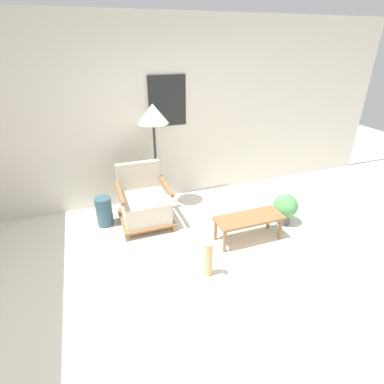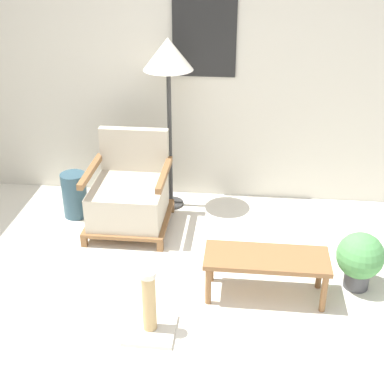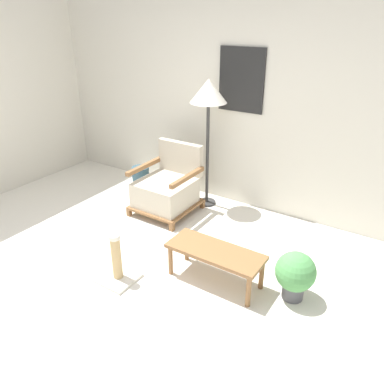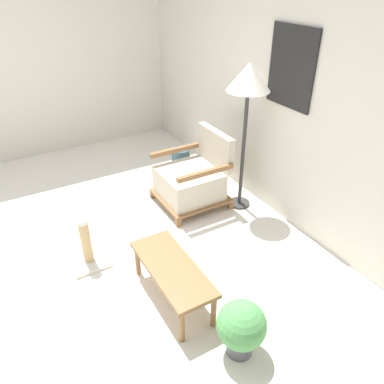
{
  "view_description": "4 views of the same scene",
  "coord_description": "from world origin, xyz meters",
  "px_view_note": "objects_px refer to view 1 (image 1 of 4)",
  "views": [
    {
      "loc": [
        -1.1,
        -1.99,
        2.33
      ],
      "look_at": [
        0.12,
        1.32,
        0.55
      ],
      "focal_mm": 28.0,
      "sensor_mm": 36.0,
      "label": 1
    },
    {
      "loc": [
        0.51,
        -2.37,
        2.45
      ],
      "look_at": [
        0.12,
        1.32,
        0.55
      ],
      "focal_mm": 50.0,
      "sensor_mm": 36.0,
      "label": 2
    },
    {
      "loc": [
        2.04,
        -1.63,
        2.24
      ],
      "look_at": [
        0.12,
        1.32,
        0.55
      ],
      "focal_mm": 35.0,
      "sensor_mm": 36.0,
      "label": 3
    },
    {
      "loc": [
        2.67,
        -0.15,
        2.34
      ],
      "look_at": [
        0.12,
        1.32,
        0.55
      ],
      "focal_mm": 35.0,
      "sensor_mm": 36.0,
      "label": 4
    }
  ],
  "objects_px": {
    "coffee_table": "(249,220)",
    "potted_plant": "(285,207)",
    "vase": "(104,211)",
    "scratching_post": "(208,266)",
    "floor_lamp": "(153,118)",
    "armchair": "(144,204)"
  },
  "relations": [
    {
      "from": "coffee_table",
      "to": "vase",
      "type": "bearing_deg",
      "value": 149.6
    },
    {
      "from": "vase",
      "to": "floor_lamp",
      "type": "bearing_deg",
      "value": 19.62
    },
    {
      "from": "coffee_table",
      "to": "potted_plant",
      "type": "distance_m",
      "value": 0.7
    },
    {
      "from": "armchair",
      "to": "floor_lamp",
      "type": "bearing_deg",
      "value": 56.25
    },
    {
      "from": "armchair",
      "to": "vase",
      "type": "bearing_deg",
      "value": 164.89
    },
    {
      "from": "floor_lamp",
      "to": "coffee_table",
      "type": "bearing_deg",
      "value": -56.25
    },
    {
      "from": "vase",
      "to": "potted_plant",
      "type": "xyz_separation_m",
      "value": [
        2.39,
        -0.83,
        0.04
      ]
    },
    {
      "from": "armchair",
      "to": "vase",
      "type": "xyz_separation_m",
      "value": [
        -0.54,
        0.15,
        -0.09
      ]
    },
    {
      "from": "scratching_post",
      "to": "floor_lamp",
      "type": "bearing_deg",
      "value": 93.64
    },
    {
      "from": "armchair",
      "to": "coffee_table",
      "type": "height_order",
      "value": "armchair"
    },
    {
      "from": "coffee_table",
      "to": "potted_plant",
      "type": "xyz_separation_m",
      "value": [
        0.68,
        0.17,
        -0.04
      ]
    },
    {
      "from": "floor_lamp",
      "to": "armchair",
      "type": "bearing_deg",
      "value": -123.75
    },
    {
      "from": "floor_lamp",
      "to": "coffee_table",
      "type": "relative_size",
      "value": 1.79
    },
    {
      "from": "armchair",
      "to": "floor_lamp",
      "type": "xyz_separation_m",
      "value": [
        0.3,
        0.45,
        1.07
      ]
    },
    {
      "from": "vase",
      "to": "scratching_post",
      "type": "distance_m",
      "value": 1.76
    },
    {
      "from": "floor_lamp",
      "to": "scratching_post",
      "type": "height_order",
      "value": "floor_lamp"
    },
    {
      "from": "potted_plant",
      "to": "scratching_post",
      "type": "distance_m",
      "value": 1.58
    },
    {
      "from": "floor_lamp",
      "to": "vase",
      "type": "height_order",
      "value": "floor_lamp"
    },
    {
      "from": "coffee_table",
      "to": "scratching_post",
      "type": "relative_size",
      "value": 1.82
    },
    {
      "from": "coffee_table",
      "to": "potted_plant",
      "type": "height_order",
      "value": "potted_plant"
    },
    {
      "from": "floor_lamp",
      "to": "vase",
      "type": "relative_size",
      "value": 3.75
    },
    {
      "from": "coffee_table",
      "to": "scratching_post",
      "type": "height_order",
      "value": "scratching_post"
    }
  ]
}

